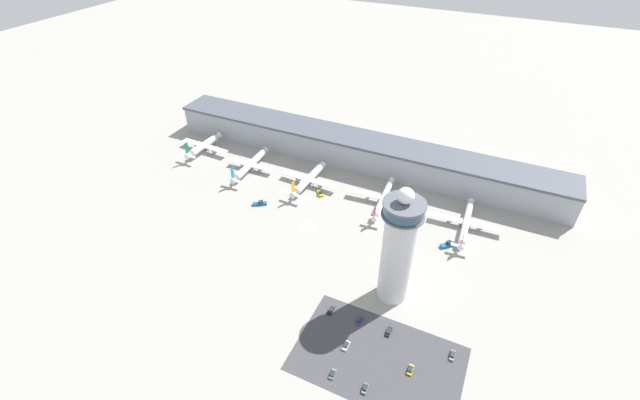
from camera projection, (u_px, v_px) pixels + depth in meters
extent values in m
plane|color=#9E9B93|center=(309.00, 226.00, 228.15)|extent=(1000.00, 1000.00, 0.00)
cube|color=#A3A8B2|center=(357.00, 151.00, 273.47)|extent=(256.21, 22.00, 17.35)
cube|color=#4C515B|center=(358.00, 138.00, 267.76)|extent=(256.21, 25.00, 1.60)
cylinder|color=silver|center=(396.00, 258.00, 177.38)|extent=(13.07, 13.07, 45.05)
cylinder|color=#565B66|center=(403.00, 215.00, 163.57)|extent=(16.89, 16.89, 0.80)
cylinder|color=#334C60|center=(404.00, 210.00, 161.98)|extent=(15.54, 15.54, 4.45)
cylinder|color=#565B66|center=(405.00, 204.00, 160.34)|extent=(16.89, 16.89, 1.00)
sphere|color=white|center=(406.00, 196.00, 158.07)|extent=(6.56, 6.56, 6.56)
cube|color=#424247|center=(378.00, 359.00, 165.14)|extent=(64.00, 40.00, 0.01)
cylinder|color=white|center=(204.00, 145.00, 287.33)|extent=(5.64, 23.93, 4.44)
cone|color=white|center=(217.00, 136.00, 297.09)|extent=(4.64, 4.22, 4.44)
cone|color=white|center=(189.00, 155.00, 277.10)|extent=(4.26, 5.53, 4.00)
cube|color=white|center=(205.00, 146.00, 288.13)|extent=(36.51, 6.25, 0.44)
cylinder|color=#A8A8B2|center=(197.00, 144.00, 292.52)|extent=(2.69, 5.00, 2.44)
cylinder|color=#A8A8B2|center=(215.00, 150.00, 286.77)|extent=(2.69, 5.00, 2.44)
cube|color=#14704C|center=(187.00, 148.00, 272.88)|extent=(0.44, 2.81, 7.10)
cube|color=white|center=(188.00, 155.00, 275.80)|extent=(12.52, 2.63, 0.24)
cylinder|color=black|center=(215.00, 143.00, 297.01)|extent=(0.28, 0.28, 2.77)
cylinder|color=black|center=(208.00, 151.00, 288.10)|extent=(0.28, 0.28, 2.77)
cylinder|color=black|center=(201.00, 149.00, 290.44)|extent=(0.28, 0.28, 2.77)
cylinder|color=silver|center=(251.00, 164.00, 269.37)|extent=(5.02, 32.05, 4.14)
cone|color=silver|center=(265.00, 151.00, 282.41)|extent=(4.24, 3.84, 4.14)
cone|color=silver|center=(235.00, 179.00, 255.87)|extent=(3.86, 5.06, 3.72)
cube|color=silver|center=(251.00, 165.00, 270.27)|extent=(30.37, 5.24, 0.44)
cylinder|color=#A8A8B2|center=(244.00, 164.00, 273.79)|extent=(2.40, 4.61, 2.27)
cylinder|color=#A8A8B2|center=(261.00, 168.00, 269.73)|extent=(2.40, 4.61, 2.27)
cube|color=#197FB2|center=(232.00, 173.00, 251.91)|extent=(0.38, 2.81, 6.62)
cube|color=silver|center=(233.00, 180.00, 254.61)|extent=(11.63, 2.32, 0.24)
cylinder|color=black|center=(263.00, 157.00, 282.08)|extent=(0.28, 0.28, 2.19)
cylinder|color=black|center=(255.00, 170.00, 270.23)|extent=(0.28, 0.28, 2.19)
cylinder|color=black|center=(247.00, 168.00, 272.08)|extent=(0.28, 0.28, 2.19)
cylinder|color=silver|center=(309.00, 179.00, 255.78)|extent=(5.70, 28.68, 4.30)
cone|color=silver|center=(321.00, 166.00, 267.19)|extent=(4.48, 4.08, 4.30)
cone|color=silver|center=(294.00, 194.00, 243.93)|extent=(4.12, 5.34, 3.87)
cube|color=silver|center=(309.00, 180.00, 256.64)|extent=(36.22, 6.17, 0.44)
cylinder|color=#A8A8B2|center=(299.00, 177.00, 260.97)|extent=(2.59, 4.84, 2.36)
cylinder|color=#A8A8B2|center=(321.00, 184.00, 255.29)|extent=(2.59, 4.84, 2.36)
cube|color=orange|center=(293.00, 187.00, 239.84)|extent=(0.44, 2.81, 6.88)
cube|color=silver|center=(293.00, 194.00, 242.66)|extent=(12.12, 2.59, 0.24)
cylinder|color=black|center=(319.00, 173.00, 266.99)|extent=(0.28, 0.28, 2.38)
cylinder|color=black|center=(313.00, 185.00, 256.50)|extent=(0.28, 0.28, 2.38)
cylinder|color=black|center=(304.00, 182.00, 258.76)|extent=(0.28, 0.28, 2.38)
cylinder|color=white|center=(384.00, 198.00, 241.08)|extent=(5.65, 33.67, 3.41)
cone|color=white|center=(391.00, 181.00, 254.68)|extent=(3.61, 3.29, 3.41)
cone|color=white|center=(375.00, 217.00, 227.10)|extent=(3.34, 4.29, 3.07)
cube|color=white|center=(384.00, 198.00, 241.94)|extent=(42.07, 7.19, 0.44)
cylinder|color=#A8A8B2|center=(369.00, 195.00, 245.86)|extent=(2.12, 3.87, 1.88)
cylinder|color=#A8A8B2|center=(399.00, 202.00, 240.74)|extent=(2.12, 3.87, 1.88)
cube|color=red|center=(375.00, 212.00, 223.82)|extent=(0.49, 2.81, 5.46)
cube|color=white|center=(374.00, 218.00, 225.99)|extent=(9.66, 2.63, 0.24)
cylinder|color=black|center=(390.00, 187.00, 254.47)|extent=(0.28, 0.28, 2.64)
cylinder|color=black|center=(387.00, 203.00, 242.11)|extent=(0.28, 0.28, 2.64)
cylinder|color=black|center=(379.00, 201.00, 243.50)|extent=(0.28, 0.28, 2.64)
cylinder|color=white|center=(466.00, 222.00, 224.54)|extent=(5.00, 34.43, 3.47)
cone|color=white|center=(471.00, 202.00, 238.32)|extent=(3.61, 3.28, 3.47)
cone|color=white|center=(461.00, 245.00, 210.37)|extent=(3.31, 4.30, 3.13)
cube|color=white|center=(466.00, 222.00, 225.41)|extent=(37.63, 6.07, 0.44)
cylinder|color=#A8A8B2|center=(451.00, 219.00, 229.20)|extent=(2.08, 3.90, 1.91)
cylinder|color=#A8A8B2|center=(481.00, 226.00, 224.36)|extent=(2.08, 3.90, 1.91)
cube|color=red|center=(463.00, 240.00, 207.03)|extent=(0.43, 2.81, 5.56)
cube|color=white|center=(461.00, 246.00, 209.25)|extent=(9.80, 2.43, 0.24)
cylinder|color=black|center=(469.00, 209.00, 238.01)|extent=(0.28, 0.28, 2.25)
cylinder|color=black|center=(470.00, 228.00, 225.43)|extent=(0.28, 0.28, 2.25)
cylinder|color=black|center=(460.00, 225.00, 226.92)|extent=(0.28, 0.28, 2.25)
cube|color=black|center=(320.00, 194.00, 250.90)|extent=(4.90, 5.19, 0.12)
cube|color=gold|center=(320.00, 193.00, 250.51)|extent=(5.57, 5.96, 1.40)
cube|color=#232D38|center=(321.00, 192.00, 249.30)|extent=(2.74, 2.69, 1.15)
cube|color=black|center=(260.00, 205.00, 243.00)|extent=(6.78, 5.49, 0.12)
cube|color=#195699|center=(260.00, 204.00, 242.60)|extent=(7.89, 6.27, 1.44)
cube|color=#232D38|center=(261.00, 202.00, 241.91)|extent=(3.08, 2.96, 1.17)
cube|color=black|center=(447.00, 246.00, 215.51)|extent=(6.17, 6.03, 0.12)
cube|color=#195699|center=(447.00, 245.00, 215.03)|extent=(7.12, 6.94, 1.68)
cube|color=#232D38|center=(449.00, 243.00, 214.30)|extent=(3.09, 3.08, 1.38)
cube|color=black|center=(333.00, 375.00, 159.79)|extent=(1.94, 3.56, 0.12)
cube|color=slate|center=(333.00, 374.00, 159.59)|extent=(2.04, 4.22, 0.77)
cube|color=#232D38|center=(333.00, 373.00, 159.10)|extent=(1.74, 2.35, 0.63)
cube|color=black|center=(365.00, 389.00, 155.23)|extent=(1.86, 3.52, 0.12)
cube|color=slate|center=(365.00, 389.00, 155.00)|extent=(1.96, 4.18, 0.87)
cube|color=#232D38|center=(365.00, 387.00, 154.60)|extent=(1.66, 2.33, 0.72)
cube|color=black|center=(389.00, 332.00, 174.67)|extent=(1.70, 3.95, 0.12)
cube|color=black|center=(389.00, 332.00, 174.47)|extent=(1.77, 4.71, 0.80)
cube|color=#232D38|center=(389.00, 331.00, 173.94)|extent=(1.56, 2.59, 0.66)
cube|color=black|center=(346.00, 346.00, 169.43)|extent=(1.87, 3.80, 0.12)
cube|color=silver|center=(346.00, 346.00, 169.22)|extent=(1.96, 4.52, 0.83)
cube|color=#232D38|center=(346.00, 345.00, 168.84)|extent=(1.70, 2.49, 0.68)
cube|color=black|center=(359.00, 321.00, 179.05)|extent=(1.74, 3.40, 0.12)
cube|color=navy|center=(359.00, 321.00, 178.83)|extent=(1.83, 4.04, 0.87)
cube|color=#232D38|center=(359.00, 319.00, 178.42)|extent=(1.58, 2.23, 0.71)
cube|color=black|center=(331.00, 311.00, 183.21)|extent=(1.81, 3.75, 0.12)
cube|color=black|center=(331.00, 311.00, 183.00)|extent=(1.91, 4.46, 0.82)
cube|color=#232D38|center=(331.00, 310.00, 182.47)|extent=(1.63, 2.47, 0.67)
cube|color=black|center=(410.00, 370.00, 161.16)|extent=(1.87, 3.82, 0.12)
cube|color=gold|center=(410.00, 370.00, 160.94)|extent=(1.96, 4.54, 0.87)
cube|color=#232D38|center=(411.00, 369.00, 160.38)|extent=(1.69, 2.51, 0.71)
cube|color=black|center=(452.00, 356.00, 165.98)|extent=(1.74, 3.96, 0.12)
cube|color=slate|center=(452.00, 356.00, 165.76)|extent=(1.82, 4.72, 0.85)
cube|color=#232D38|center=(453.00, 354.00, 165.38)|extent=(1.59, 2.60, 0.70)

